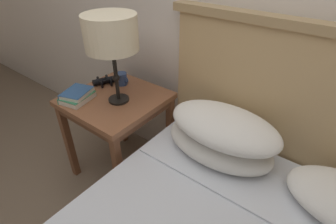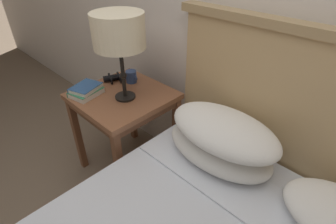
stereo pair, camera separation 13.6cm
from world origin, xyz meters
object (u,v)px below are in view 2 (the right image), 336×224
(nightstand, at_px, (124,105))
(binoculars_pair, at_px, (115,78))
(table_lamp, at_px, (119,32))
(book_stacked_on_top, at_px, (86,88))
(coffee_mug, at_px, (131,77))
(book_on_nightstand, at_px, (86,92))

(nightstand, relative_size, binoculars_pair, 3.99)
(nightstand, height_order, table_lamp, table_lamp)
(book_stacked_on_top, bearing_deg, table_lamp, 35.71)
(binoculars_pair, distance_m, coffee_mug, 0.13)
(binoculars_pair, height_order, coffee_mug, coffee_mug)
(book_on_nightstand, relative_size, book_stacked_on_top, 1.01)
(nightstand, distance_m, binoculars_pair, 0.24)
(binoculars_pair, bearing_deg, nightstand, -23.00)
(book_stacked_on_top, height_order, coffee_mug, coffee_mug)
(nightstand, relative_size, book_on_nightstand, 2.99)
(coffee_mug, bearing_deg, book_on_nightstand, -101.93)
(nightstand, xyz_separation_m, book_on_nightstand, (-0.16, -0.17, 0.11))
(nightstand, bearing_deg, table_lamp, -15.67)
(book_on_nightstand, height_order, coffee_mug, coffee_mug)
(book_on_nightstand, distance_m, binoculars_pair, 0.26)
(book_stacked_on_top, bearing_deg, nightstand, 46.07)
(book_stacked_on_top, bearing_deg, binoculars_pair, 97.55)
(nightstand, bearing_deg, book_on_nightstand, -132.33)
(table_lamp, xyz_separation_m, book_on_nightstand, (-0.21, -0.16, -0.40))
(table_lamp, distance_m, book_on_nightstand, 0.48)
(book_on_nightstand, bearing_deg, table_lamp, 37.14)
(table_lamp, xyz_separation_m, coffee_mug, (-0.14, 0.17, -0.38))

